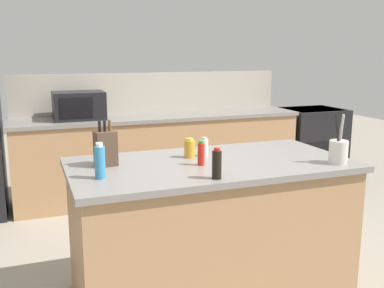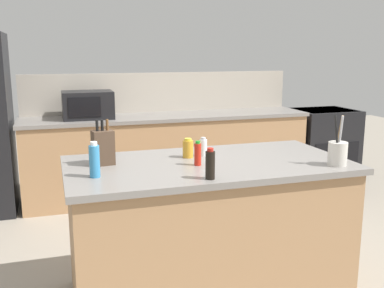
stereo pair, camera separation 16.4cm
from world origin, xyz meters
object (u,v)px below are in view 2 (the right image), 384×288
at_px(utensil_crock, 338,153).
at_px(soy_sauce_bottle, 210,164).
at_px(honey_jar, 188,148).
at_px(knife_block, 103,147).
at_px(dish_soap_bottle, 94,161).
at_px(hot_sauce_bottle, 198,154).
at_px(microwave, 88,105).
at_px(salt_shaker, 203,147).
at_px(range_oven, 322,145).

distance_m(utensil_crock, soy_sauce_bottle, 0.88).
bearing_deg(utensil_crock, honey_jar, 149.92).
bearing_deg(knife_block, soy_sauce_bottle, -52.73).
height_order(dish_soap_bottle, hot_sauce_bottle, dish_soap_bottle).
relative_size(microwave, salt_shaker, 4.00).
bearing_deg(dish_soap_bottle, range_oven, 37.23).
bearing_deg(hot_sauce_bottle, honey_jar, 89.08).
bearing_deg(range_oven, honey_jar, -140.01).
bearing_deg(soy_sauce_bottle, microwave, 100.21).
height_order(hot_sauce_bottle, honey_jar, hot_sauce_bottle).
bearing_deg(range_oven, knife_block, -145.51).
height_order(hot_sauce_bottle, salt_shaker, hot_sauce_bottle).
relative_size(knife_block, salt_shaker, 2.20).
xyz_separation_m(salt_shaker, soy_sauce_bottle, (-0.14, -0.55, 0.02)).
bearing_deg(salt_shaker, utensil_crock, -34.13).
bearing_deg(hot_sauce_bottle, knife_block, 160.64).
bearing_deg(microwave, soy_sauce_bottle, -79.79).
xyz_separation_m(range_oven, utensil_crock, (-1.59, -2.53, 0.56)).
relative_size(knife_block, soy_sauce_bottle, 1.61).
bearing_deg(honey_jar, microwave, 103.71).
relative_size(utensil_crock, soy_sauce_bottle, 1.78).
bearing_deg(dish_soap_bottle, soy_sauce_bottle, -20.75).
bearing_deg(knife_block, hot_sauce_bottle, -28.35).
xyz_separation_m(hot_sauce_bottle, soy_sauce_bottle, (-0.03, -0.32, 0.01)).
bearing_deg(knife_block, salt_shaker, -6.42).
height_order(microwave, knife_block, microwave).
bearing_deg(microwave, salt_shaker, -73.32).
relative_size(hot_sauce_bottle, honey_jar, 1.18).
distance_m(knife_block, dish_soap_bottle, 0.29).
xyz_separation_m(microwave, knife_block, (-0.07, -2.06, -0.03)).
relative_size(utensil_crock, salt_shaker, 2.43).
bearing_deg(dish_soap_bottle, utensil_crock, -7.01).
bearing_deg(soy_sauce_bottle, dish_soap_bottle, 159.25).
height_order(microwave, honey_jar, microwave).
distance_m(microwave, dish_soap_bottle, 2.35).
xyz_separation_m(range_oven, hot_sauce_bottle, (-2.43, -2.26, 0.55)).
height_order(hot_sauce_bottle, soy_sauce_bottle, soy_sauce_bottle).
xyz_separation_m(hot_sauce_bottle, salt_shaker, (0.12, 0.23, -0.01)).
bearing_deg(soy_sauce_bottle, salt_shaker, 75.14).
bearing_deg(microwave, knife_block, -92.05).
height_order(knife_block, hot_sauce_bottle, knife_block).
bearing_deg(range_oven, dish_soap_bottle, -142.77).
relative_size(dish_soap_bottle, soy_sauce_bottle, 1.16).
relative_size(salt_shaker, soy_sauce_bottle, 0.73).
xyz_separation_m(microwave, utensil_crock, (1.34, -2.53, -0.06)).
xyz_separation_m(microwave, hot_sauce_bottle, (0.49, -2.26, -0.07)).
bearing_deg(honey_jar, dish_soap_bottle, -155.03).
distance_m(hot_sauce_bottle, honey_jar, 0.22).
xyz_separation_m(salt_shaker, honey_jar, (-0.11, -0.01, 0.00)).
xyz_separation_m(range_oven, soy_sauce_bottle, (-2.46, -2.58, 0.56)).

